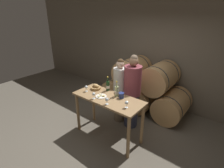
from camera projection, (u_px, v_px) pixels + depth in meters
ground_plane at (109, 136)px, 3.88m from camera, size 10.00×10.00×0.00m
stone_wall_back at (158, 48)px, 4.77m from camera, size 10.00×0.12×3.20m
barrel_stack at (144, 88)px, 4.73m from camera, size 2.34×0.97×1.38m
tasting_table at (108, 104)px, 3.56m from camera, size 1.47×0.62×0.96m
person_left at (120, 91)px, 4.11m from camera, size 0.30×0.30×1.58m
person_right at (132, 92)px, 3.89m from camera, size 0.38×0.38×1.72m
wine_bottle_red at (108, 86)px, 3.75m from camera, size 0.08×0.08×0.32m
wine_bottle_white at (117, 91)px, 3.50m from camera, size 0.08×0.08×0.33m
blue_crock at (121, 95)px, 3.45m from camera, size 0.11×0.11×0.11m
bread_basket at (96, 87)px, 3.83m from camera, size 0.22×0.22×0.12m
cheese_plate at (101, 96)px, 3.52m from camera, size 0.22×0.22×0.04m
wine_glass_far_left at (86, 87)px, 3.71m from camera, size 0.07×0.07×0.13m
wine_glass_left at (94, 94)px, 3.41m from camera, size 0.07×0.07×0.13m
wine_glass_center at (107, 100)px, 3.21m from camera, size 0.07×0.07×0.13m
wine_glass_right at (127, 103)px, 3.10m from camera, size 0.07×0.07×0.13m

